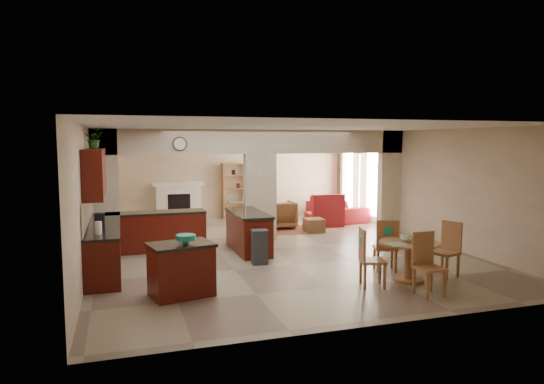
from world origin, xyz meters
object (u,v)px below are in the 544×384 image
object	(u,v)px
kitchen_island	(181,269)
dining_table	(409,255)
sofa	(336,208)
armchair	(279,215)

from	to	relation	value
kitchen_island	dining_table	distance (m)	4.02
sofa	armchair	world-z (taller)	armchair
dining_table	sofa	bearing A→B (deg)	75.52
kitchen_island	armchair	world-z (taller)	kitchen_island
armchair	kitchen_island	bearing A→B (deg)	59.03
sofa	armchair	xyz separation A→B (m)	(-2.29, -1.05, 0.05)
kitchen_island	sofa	xyz separation A→B (m)	(5.76, 6.41, -0.09)
kitchen_island	sofa	world-z (taller)	kitchen_island
kitchen_island	sofa	bearing A→B (deg)	35.53
dining_table	armchair	bearing A→B (deg)	95.21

